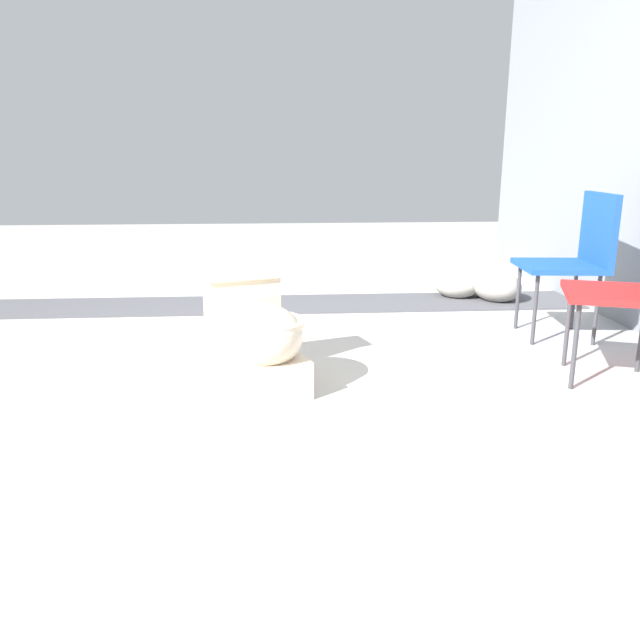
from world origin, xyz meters
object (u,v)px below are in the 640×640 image
object	(u,v)px
folding_chair_left	(578,250)
boulder_near	(497,286)
toilet	(255,338)
boulder_far	(458,284)

from	to	relation	value
folding_chair_left	boulder_near	size ratio (longest dim) A/B	2.25
toilet	boulder_far	world-z (taller)	toilet
toilet	folding_chair_left	world-z (taller)	folding_chair_left
boulder_near	folding_chair_left	bearing A→B (deg)	7.26
toilet	boulder_near	xyz separation A→B (m)	(-1.58, 1.71, -0.11)
boulder_near	boulder_far	bearing A→B (deg)	-120.50
boulder_far	toilet	bearing A→B (deg)	-40.16
toilet	boulder_far	distance (m)	2.26
boulder_near	boulder_far	distance (m)	0.29
toilet	boulder_far	xyz separation A→B (m)	(-1.73, 1.46, -0.11)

